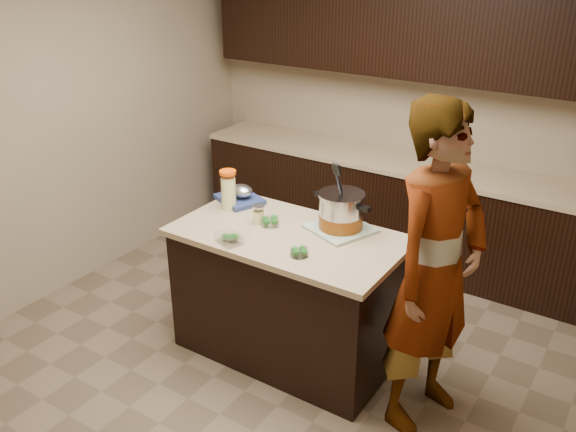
# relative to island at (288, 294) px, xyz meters

# --- Properties ---
(ground_plane) EXTENTS (4.00, 4.00, 0.00)m
(ground_plane) POSITION_rel_island_xyz_m (0.00, 0.00, -0.45)
(ground_plane) COLOR brown
(ground_plane) RESTS_ON ground
(room_shell) EXTENTS (4.04, 4.04, 2.72)m
(room_shell) POSITION_rel_island_xyz_m (0.00, 0.00, 1.26)
(room_shell) COLOR tan
(room_shell) RESTS_ON ground
(back_cabinets) EXTENTS (3.60, 0.63, 2.33)m
(back_cabinets) POSITION_rel_island_xyz_m (0.00, 1.74, 0.49)
(back_cabinets) COLOR black
(back_cabinets) RESTS_ON ground
(island) EXTENTS (1.46, 0.81, 0.90)m
(island) POSITION_rel_island_xyz_m (0.00, 0.00, 0.00)
(island) COLOR black
(island) RESTS_ON ground
(dish_towel) EXTENTS (0.47, 0.47, 0.02)m
(dish_towel) POSITION_rel_island_xyz_m (0.25, 0.23, 0.46)
(dish_towel) COLOR #5E8C68
(dish_towel) RESTS_ON island
(stock_pot) EXTENTS (0.42, 0.33, 0.42)m
(stock_pot) POSITION_rel_island_xyz_m (0.25, 0.22, 0.57)
(stock_pot) COLOR #B7B7BC
(stock_pot) RESTS_ON dish_towel
(lemonade_pitcher) EXTENTS (0.14, 0.14, 0.27)m
(lemonade_pitcher) POSITION_rel_island_xyz_m (-0.55, 0.10, 0.57)
(lemonade_pitcher) COLOR #EEEC91
(lemonade_pitcher) RESTS_ON island
(mason_jar) EXTENTS (0.09, 0.09, 0.13)m
(mason_jar) POSITION_rel_island_xyz_m (-0.24, 0.02, 0.51)
(mason_jar) COLOR #EEEC91
(mason_jar) RESTS_ON island
(broccoli_tub_left) EXTENTS (0.16, 0.16, 0.06)m
(broccoli_tub_left) POSITION_rel_island_xyz_m (-0.16, 0.03, 0.47)
(broccoli_tub_left) COLOR silver
(broccoli_tub_left) RESTS_ON island
(broccoli_tub_right) EXTENTS (0.14, 0.14, 0.05)m
(broccoli_tub_right) POSITION_rel_island_xyz_m (0.22, -0.21, 0.47)
(broccoli_tub_right) COLOR silver
(broccoli_tub_right) RESTS_ON island
(broccoli_tub_rect) EXTENTS (0.19, 0.17, 0.06)m
(broccoli_tub_rect) POSITION_rel_island_xyz_m (-0.23, -0.31, 0.47)
(broccoli_tub_rect) COLOR silver
(broccoli_tub_rect) RESTS_ON island
(blue_tray) EXTENTS (0.39, 0.35, 0.12)m
(blue_tray) POSITION_rel_island_xyz_m (-0.56, 0.25, 0.49)
(blue_tray) COLOR navy
(blue_tray) RESTS_ON island
(person) EXTENTS (0.62, 0.79, 1.91)m
(person) POSITION_rel_island_xyz_m (0.98, -0.05, 0.50)
(person) COLOR gray
(person) RESTS_ON ground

